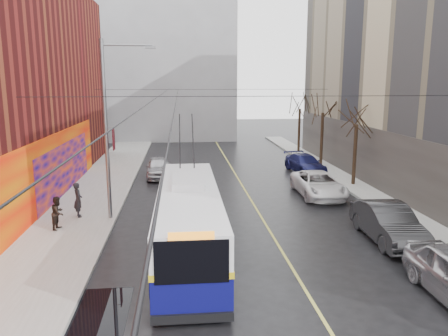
{
  "coord_description": "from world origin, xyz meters",
  "views": [
    {
      "loc": [
        -2.64,
        -11.92,
        6.99
      ],
      "look_at": [
        -0.53,
        9.21,
        2.78
      ],
      "focal_mm": 35.0,
      "sensor_mm": 36.0,
      "label": 1
    }
  ],
  "objects_px": {
    "streetlight_pole": "(109,126)",
    "trolleybus": "(189,219)",
    "tree_far": "(300,101)",
    "parked_car_b": "(388,223)",
    "tree_mid": "(323,103)",
    "pedestrian_b": "(58,213)",
    "parked_car_c": "(318,184)",
    "pedestrian_a": "(78,200)",
    "following_car": "(158,167)",
    "tree_near": "(357,113)",
    "parked_car_d": "(305,164)"
  },
  "relations": [
    {
      "from": "parked_car_b",
      "to": "pedestrian_a",
      "type": "distance_m",
      "value": 15.09
    },
    {
      "from": "tree_far",
      "to": "trolleybus",
      "type": "height_order",
      "value": "tree_far"
    },
    {
      "from": "tree_mid",
      "to": "parked_car_c",
      "type": "height_order",
      "value": "tree_mid"
    },
    {
      "from": "tree_mid",
      "to": "pedestrian_a",
      "type": "relative_size",
      "value": 3.73
    },
    {
      "from": "tree_mid",
      "to": "pedestrian_b",
      "type": "relative_size",
      "value": 4.24
    },
    {
      "from": "tree_far",
      "to": "pedestrian_b",
      "type": "xyz_separation_m",
      "value": [
        -17.45,
        -21.56,
        -4.2
      ]
    },
    {
      "from": "streetlight_pole",
      "to": "parked_car_b",
      "type": "height_order",
      "value": "streetlight_pole"
    },
    {
      "from": "pedestrian_a",
      "to": "streetlight_pole",
      "type": "bearing_deg",
      "value": -122.75
    },
    {
      "from": "tree_near",
      "to": "tree_far",
      "type": "relative_size",
      "value": 0.97
    },
    {
      "from": "pedestrian_a",
      "to": "following_car",
      "type": "bearing_deg",
      "value": -43.23
    },
    {
      "from": "streetlight_pole",
      "to": "parked_car_c",
      "type": "distance_m",
      "value": 13.15
    },
    {
      "from": "tree_far",
      "to": "following_car",
      "type": "height_order",
      "value": "tree_far"
    },
    {
      "from": "streetlight_pole",
      "to": "trolleybus",
      "type": "relative_size",
      "value": 0.79
    },
    {
      "from": "tree_far",
      "to": "parked_car_c",
      "type": "relative_size",
      "value": 1.23
    },
    {
      "from": "trolleybus",
      "to": "following_car",
      "type": "xyz_separation_m",
      "value": [
        -1.94,
        14.98,
        -0.74
      ]
    },
    {
      "from": "parked_car_c",
      "to": "streetlight_pole",
      "type": "bearing_deg",
      "value": -162.72
    },
    {
      "from": "tree_mid",
      "to": "parked_car_d",
      "type": "relative_size",
      "value": 1.39
    },
    {
      "from": "streetlight_pole",
      "to": "parked_car_c",
      "type": "height_order",
      "value": "streetlight_pole"
    },
    {
      "from": "tree_mid",
      "to": "following_car",
      "type": "height_order",
      "value": "tree_mid"
    },
    {
      "from": "tree_far",
      "to": "tree_near",
      "type": "bearing_deg",
      "value": -90.0
    },
    {
      "from": "parked_car_c",
      "to": "following_car",
      "type": "height_order",
      "value": "following_car"
    },
    {
      "from": "tree_mid",
      "to": "parked_car_c",
      "type": "xyz_separation_m",
      "value": [
        -3.2,
        -9.32,
        -4.51
      ]
    },
    {
      "from": "parked_car_c",
      "to": "parked_car_d",
      "type": "height_order",
      "value": "parked_car_c"
    },
    {
      "from": "tree_far",
      "to": "parked_car_b",
      "type": "distance_m",
      "value": 24.72
    },
    {
      "from": "streetlight_pole",
      "to": "following_car",
      "type": "relative_size",
      "value": 2.04
    },
    {
      "from": "trolleybus",
      "to": "pedestrian_a",
      "type": "xyz_separation_m",
      "value": [
        -5.56,
        5.2,
        -0.45
      ]
    },
    {
      "from": "trolleybus",
      "to": "following_car",
      "type": "relative_size",
      "value": 2.58
    },
    {
      "from": "streetlight_pole",
      "to": "pedestrian_a",
      "type": "xyz_separation_m",
      "value": [
        -1.8,
        0.31,
        -3.8
      ]
    },
    {
      "from": "parked_car_c",
      "to": "pedestrian_b",
      "type": "relative_size",
      "value": 3.39
    },
    {
      "from": "tree_far",
      "to": "trolleybus",
      "type": "bearing_deg",
      "value": -114.57
    },
    {
      "from": "tree_far",
      "to": "parked_car_d",
      "type": "bearing_deg",
      "value": -102.21
    },
    {
      "from": "tree_far",
      "to": "following_car",
      "type": "xyz_separation_m",
      "value": [
        -13.32,
        -9.9,
        -4.39
      ]
    },
    {
      "from": "following_car",
      "to": "pedestrian_b",
      "type": "bearing_deg",
      "value": -112.57
    },
    {
      "from": "trolleybus",
      "to": "tree_near",
      "type": "bearing_deg",
      "value": 43.94
    },
    {
      "from": "trolleybus",
      "to": "parked_car_b",
      "type": "xyz_separation_m",
      "value": [
        8.84,
        0.67,
        -0.66
      ]
    },
    {
      "from": "tree_near",
      "to": "following_car",
      "type": "distance_m",
      "value": 14.56
    },
    {
      "from": "tree_near",
      "to": "trolleybus",
      "type": "bearing_deg",
      "value": -136.27
    },
    {
      "from": "tree_mid",
      "to": "following_car",
      "type": "relative_size",
      "value": 1.52
    },
    {
      "from": "streetlight_pole",
      "to": "pedestrian_a",
      "type": "distance_m",
      "value": 4.22
    },
    {
      "from": "streetlight_pole",
      "to": "pedestrian_b",
      "type": "bearing_deg",
      "value": -145.96
    },
    {
      "from": "parked_car_d",
      "to": "following_car",
      "type": "relative_size",
      "value": 1.09
    },
    {
      "from": "pedestrian_a",
      "to": "pedestrian_b",
      "type": "height_order",
      "value": "pedestrian_a"
    },
    {
      "from": "streetlight_pole",
      "to": "tree_near",
      "type": "distance_m",
      "value": 16.28
    },
    {
      "from": "parked_car_d",
      "to": "tree_near",
      "type": "bearing_deg",
      "value": -76.2
    },
    {
      "from": "trolleybus",
      "to": "parked_car_d",
      "type": "height_order",
      "value": "trolleybus"
    },
    {
      "from": "trolleybus",
      "to": "pedestrian_a",
      "type": "height_order",
      "value": "trolleybus"
    },
    {
      "from": "tree_mid",
      "to": "pedestrian_a",
      "type": "bearing_deg",
      "value": -143.16
    },
    {
      "from": "tree_near",
      "to": "parked_car_b",
      "type": "height_order",
      "value": "tree_near"
    },
    {
      "from": "trolleybus",
      "to": "parked_car_b",
      "type": "bearing_deg",
      "value": 4.57
    },
    {
      "from": "tree_far",
      "to": "pedestrian_b",
      "type": "relative_size",
      "value": 4.17
    }
  ]
}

